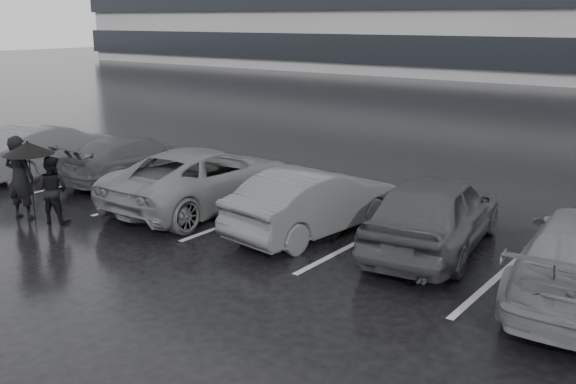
% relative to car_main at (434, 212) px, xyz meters
% --- Properties ---
extents(ground, '(160.00, 160.00, 0.00)m').
position_rel_car_main_xyz_m(ground, '(-1.95, -2.55, -0.75)').
color(ground, black).
rests_on(ground, ground).
extents(car_main, '(2.39, 4.59, 1.49)m').
position_rel_car_main_xyz_m(car_main, '(0.00, 0.00, 0.00)').
color(car_main, black).
rests_on(car_main, ground).
extents(car_west_a, '(1.86, 4.18, 1.33)m').
position_rel_car_main_xyz_m(car_west_a, '(-2.37, -0.50, -0.08)').
color(car_west_a, '#303032').
rests_on(car_west_a, ground).
extents(car_west_b, '(2.50, 5.08, 1.39)m').
position_rel_car_main_xyz_m(car_west_b, '(-5.48, -0.49, -0.05)').
color(car_west_b, '#4A4A4D').
rests_on(car_west_b, ground).
extents(car_west_c, '(1.72, 4.23, 1.23)m').
position_rel_car_main_xyz_m(car_west_c, '(-8.69, 0.18, -0.13)').
color(car_west_c, black).
rests_on(car_west_c, ground).
extents(car_west_d, '(1.71, 4.33, 1.40)m').
position_rel_car_main_xyz_m(car_west_d, '(-11.33, -0.69, -0.05)').
color(car_west_d, '#303032').
rests_on(car_west_d, ground).
extents(pedestrian_left, '(0.78, 0.63, 1.84)m').
position_rel_car_main_xyz_m(pedestrian_left, '(-7.99, -3.55, 0.17)').
color(pedestrian_left, black).
rests_on(pedestrian_left, ground).
extents(pedestrian_right, '(0.86, 0.78, 1.45)m').
position_rel_car_main_xyz_m(pedestrian_right, '(-7.18, -3.30, -0.02)').
color(pedestrian_right, black).
rests_on(pedestrian_right, ground).
extents(umbrella, '(1.05, 1.05, 1.77)m').
position_rel_car_main_xyz_m(umbrella, '(-7.54, -3.55, 0.87)').
color(umbrella, black).
rests_on(umbrella, ground).
extents(stall_stripes, '(19.72, 5.00, 0.00)m').
position_rel_car_main_xyz_m(stall_stripes, '(-2.75, -0.05, -0.74)').
color(stall_stripes, '#A9A9AC').
rests_on(stall_stripes, ground).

